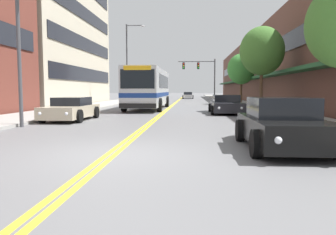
{
  "coord_description": "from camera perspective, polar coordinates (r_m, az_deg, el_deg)",
  "views": [
    {
      "loc": [
        1.97,
        -7.9,
        1.59
      ],
      "look_at": [
        0.12,
        17.78,
        -0.59
      ],
      "focal_mm": 35.0,
      "sensor_mm": 36.0,
      "label": 1
    }
  ],
  "objects": [
    {
      "name": "ground_plane",
      "position": [
        44.97,
        1.6,
        2.81
      ],
      "size": [
        240.0,
        240.0,
        0.0
      ],
      "primitive_type": "plane",
      "color": "slate"
    },
    {
      "name": "sidewalk_left",
      "position": [
        45.88,
        -7.62,
        2.9
      ],
      "size": [
        3.7,
        106.0,
        0.14
      ],
      "color": "#9E9B96",
      "rests_on": "ground_plane"
    },
    {
      "name": "sidewalk_right",
      "position": [
        45.24,
        10.95,
        2.82
      ],
      "size": [
        3.7,
        106.0,
        0.14
      ],
      "color": "#9E9B96",
      "rests_on": "ground_plane"
    },
    {
      "name": "centre_line",
      "position": [
        44.97,
        1.6,
        2.82
      ],
      "size": [
        0.34,
        106.0,
        0.01
      ],
      "color": "yellow",
      "rests_on": "ground_plane"
    },
    {
      "name": "storefront_row_right",
      "position": [
        46.41,
        18.58,
        7.9
      ],
      "size": [
        9.1,
        68.0,
        8.54
      ],
      "color": "brown",
      "rests_on": "ground_plane"
    },
    {
      "name": "city_bus",
      "position": [
        27.61,
        -3.35,
        5.32
      ],
      "size": [
        2.89,
        11.55,
        3.24
      ],
      "color": "silver",
      "rests_on": "ground_plane"
    },
    {
      "name": "car_champagne_parked_left_near",
      "position": [
        17.93,
        -16.49,
        1.38
      ],
      "size": [
        2.06,
        4.61,
        1.21
      ],
      "color": "beige",
      "rests_on": "ground_plane"
    },
    {
      "name": "car_white_parked_left_mid",
      "position": [
        42.29,
        -4.62,
        3.46
      ],
      "size": [
        2.01,
        4.37,
        1.27
      ],
      "color": "white",
      "rests_on": "ground_plane"
    },
    {
      "name": "car_black_parked_right_foreground",
      "position": [
        9.35,
        19.25,
        -1.28
      ],
      "size": [
        2.09,
        4.22,
        1.39
      ],
      "color": "black",
      "rests_on": "ground_plane"
    },
    {
      "name": "car_charcoal_parked_right_mid",
      "position": [
        22.44,
        10.08,
        2.19
      ],
      "size": [
        2.2,
        4.89,
        1.25
      ],
      "color": "#232328",
      "rests_on": "ground_plane"
    },
    {
      "name": "car_silver_moving_lead",
      "position": [
        59.64,
        3.5,
        3.84
      ],
      "size": [
        1.98,
        4.64,
        1.2
      ],
      "color": "#B7B7BC",
      "rests_on": "ground_plane"
    },
    {
      "name": "traffic_signal_mast",
      "position": [
        46.69,
        5.89,
        8.01
      ],
      "size": [
        5.23,
        0.38,
        5.91
      ],
      "color": "#47474C",
      "rests_on": "ground_plane"
    },
    {
      "name": "street_lamp_left_near",
      "position": [
        15.46,
        -23.89,
        14.99
      ],
      "size": [
        1.81,
        0.28,
        7.49
      ],
      "color": "#47474C",
      "rests_on": "ground_plane"
    },
    {
      "name": "street_lamp_left_far",
      "position": [
        37.53,
        -6.78,
        10.32
      ],
      "size": [
        2.16,
        0.28,
        8.88
      ],
      "color": "#47474C",
      "rests_on": "ground_plane"
    },
    {
      "name": "street_tree_right_mid",
      "position": [
        25.0,
        16.04,
        11.06
      ],
      "size": [
        3.18,
        3.18,
        6.0
      ],
      "color": "brown",
      "rests_on": "sidewalk_right"
    },
    {
      "name": "street_tree_right_far",
      "position": [
        37.29,
        12.65,
        8.23
      ],
      "size": [
        3.06,
        3.06,
        5.43
      ],
      "color": "brown",
      "rests_on": "sidewalk_right"
    },
    {
      "name": "fire_hydrant",
      "position": [
        18.27,
        16.68,
        1.51
      ],
      "size": [
        0.36,
        0.28,
        0.93
      ],
      "color": "#B7B7BC",
      "rests_on": "sidewalk_right"
    }
  ]
}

